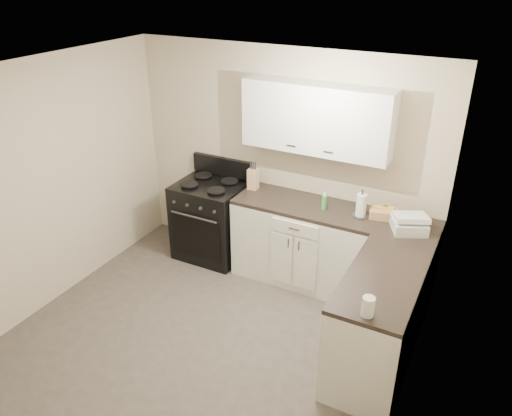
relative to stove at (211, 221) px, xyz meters
The scene contains 20 objects.
floor 1.73m from the stove, 62.21° to the right, with size 3.60×3.60×0.00m, color #473F38.
ceiling 2.63m from the stove, 62.21° to the right, with size 3.60×3.60×0.00m, color white.
wall_back 1.16m from the stove, 22.69° to the left, with size 3.60×3.60×0.00m, color beige.
wall_right 3.07m from the stove, 29.78° to the right, with size 3.60×3.60×0.00m, color beige.
wall_left 1.96m from the stove, 124.73° to the right, with size 3.60×3.60×0.00m, color beige.
wall_front 3.46m from the stove, 76.65° to the right, with size 3.60×3.60×0.00m, color beige.
base_cabinets_back 1.20m from the stove, ahead, with size 1.55×0.60×0.90m, color silver.
base_cabinets_right 2.36m from the stove, 15.35° to the right, with size 0.60×1.90×0.90m, color silver.
countertop_back 1.29m from the stove, ahead, with size 1.55×0.60×0.04m, color black.
countertop_right 2.41m from the stove, 15.35° to the right, with size 0.60×1.90×0.04m, color black.
upper_cabinets 1.84m from the stove, ahead, with size 1.55×0.30×0.70m, color silver.
stove is the anchor object (origin of this frame).
knife_block 0.79m from the stove, 13.32° to the left, with size 0.11×0.10×0.24m, color tan.
paper_towel 1.88m from the stove, ahead, with size 0.10×0.10×0.24m, color white.
soap_bottle 1.51m from the stove, ahead, with size 0.05×0.05×0.16m, color green.
wicker_basket 2.07m from the stove, ahead, with size 0.27×0.18×0.09m, color tan.
countertop_grill 2.35m from the stove, ahead, with size 0.31×0.29×0.11m, color white.
glass_jar 2.78m from the stove, 32.74° to the right, with size 0.09×0.09×0.16m, color silver.
oven_mitt_near 2.30m from the stove, 31.79° to the right, with size 0.02×0.17×0.29m, color black.
oven_mitt_far 2.20m from the stove, 27.03° to the right, with size 0.02×0.16×0.28m, color black.
Camera 1 is at (2.14, -2.96, 3.29)m, focal length 35.00 mm.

